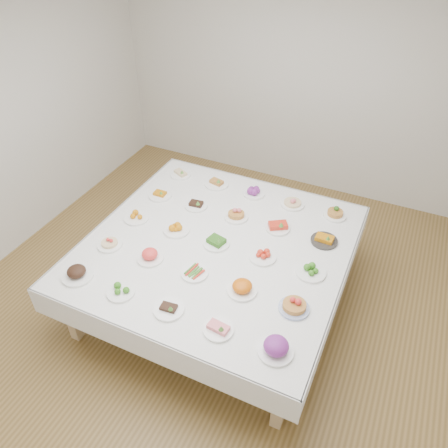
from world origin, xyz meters
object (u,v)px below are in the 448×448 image
at_px(display_table, 217,249).
at_px(dish_0, 76,271).
at_px(dish_12, 216,240).
at_px(dish_24, 335,212).

height_order(display_table, dish_0, dish_0).
bearing_deg(dish_12, display_table, 62.96).
distance_m(display_table, dish_24, 1.26).
bearing_deg(display_table, dish_0, -135.23).
distance_m(dish_12, dish_24, 1.27).
bearing_deg(dish_0, display_table, 44.77).
height_order(display_table, dish_24, dish_24).
bearing_deg(display_table, dish_24, 44.64).
relative_size(display_table, dish_0, 8.90).
height_order(dish_0, dish_24, dish_0).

